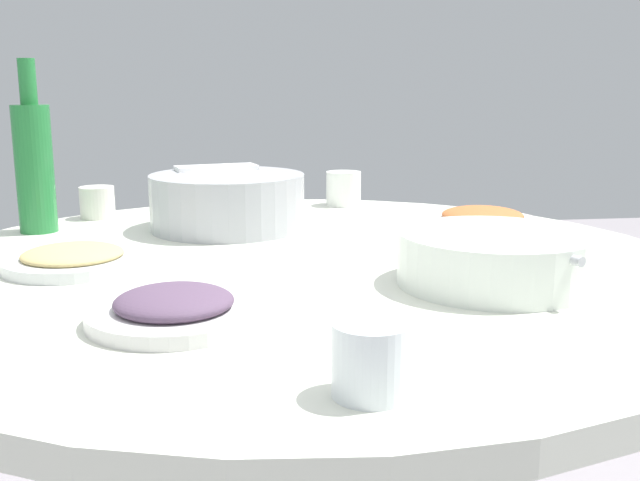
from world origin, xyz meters
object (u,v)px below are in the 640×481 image
tea_cup_side (97,202)px  dish_tofu_braise (482,219)px  soup_bowl (494,260)px  tea_cup_near (371,359)px  round_dining_table (300,354)px  tea_cup_far (344,188)px  green_bottle (34,164)px  dish_eggplant (174,309)px  dish_noodles (72,260)px  rice_bowl (227,200)px

tea_cup_side → dish_tofu_braise: bearing=74.5°
soup_bowl → tea_cup_near: size_ratio=3.90×
round_dining_table → tea_cup_near: tea_cup_near is taller
tea_cup_far → tea_cup_side: bearing=-79.9°
tea_cup_near → tea_cup_far: (-0.98, 0.14, 0.00)m
tea_cup_near → round_dining_table: bearing=-179.2°
green_bottle → tea_cup_near: green_bottle is taller
dish_eggplant → green_bottle: 0.61m
dish_noodles → dish_tofu_braise: bearing=107.5°
dish_noodles → tea_cup_near: bearing=34.4°
soup_bowl → tea_cup_near: 0.39m
round_dining_table → tea_cup_side: 0.56m
rice_bowl → tea_cup_side: size_ratio=4.17×
soup_bowl → tea_cup_near: (0.32, -0.23, -0.00)m
soup_bowl → tea_cup_far: bearing=-172.5°
tea_cup_near → tea_cup_far: bearing=171.8°
soup_bowl → dish_eggplant: size_ratio=1.34×
green_bottle → soup_bowl: bearing=56.3°
soup_bowl → dish_eggplant: (0.10, -0.40, -0.02)m
round_dining_table → tea_cup_far: (-0.49, 0.15, 0.18)m
dish_tofu_braise → dish_noodles: bearing=-72.5°
dish_tofu_braise → tea_cup_far: (-0.28, -0.21, 0.02)m
dish_noodles → soup_bowl: bearing=74.1°
round_dining_table → dish_tofu_braise: 0.44m
dish_eggplant → rice_bowl: bearing=172.9°
dish_tofu_braise → tea_cup_side: size_ratio=3.13×
dish_eggplant → tea_cup_far: bearing=157.5°
round_dining_table → tea_cup_far: size_ratio=15.93×
dish_eggplant → dish_noodles: dish_eggplant is taller
dish_tofu_braise → tea_cup_near: 0.77m
dish_eggplant → dish_tofu_braise: size_ratio=0.93×
dish_eggplant → dish_noodles: bearing=-149.2°
dish_tofu_braise → dish_noodles: 0.71m
round_dining_table → green_bottle: size_ratio=3.97×
dish_tofu_braise → tea_cup_near: (0.69, -0.35, 0.02)m
round_dining_table → dish_tofu_braise: size_ratio=5.71×
dish_eggplant → tea_cup_side: size_ratio=2.90×
rice_bowl → dish_noodles: rice_bowl is taller
rice_bowl → dish_eggplant: bearing=-7.1°
round_dining_table → soup_bowl: 0.34m
dish_noodles → round_dining_table: bearing=90.9°
tea_cup_near → rice_bowl: bearing=-171.8°
dish_eggplant → dish_tofu_braise: same height
green_bottle → tea_cup_far: green_bottle is taller
dish_eggplant → tea_cup_near: (0.22, 0.17, 0.02)m
rice_bowl → green_bottle: 0.34m
dish_noodles → tea_cup_side: tea_cup_side is taller
tea_cup_far → dish_tofu_braise: bearing=36.0°
dish_eggplant → tea_cup_near: tea_cup_near is taller
soup_bowl → tea_cup_side: 0.81m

